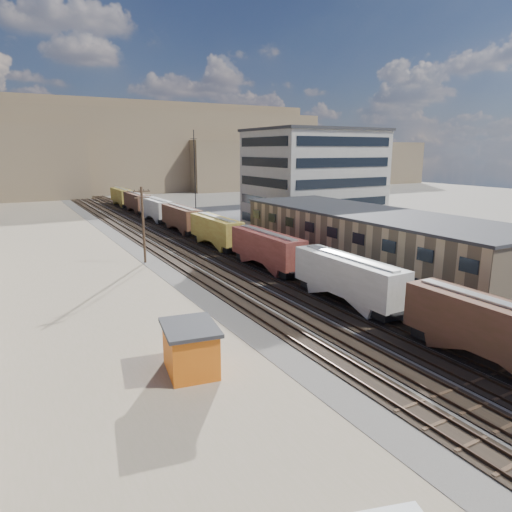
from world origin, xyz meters
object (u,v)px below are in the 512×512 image
maintenance_shed (191,348)px  parked_car_red (499,308)px  utility_pole_north (143,223)px  parked_car_blue (285,227)px  freight_train (197,223)px

maintenance_shed → parked_car_red: 28.24m
utility_pole_north → parked_car_blue: 31.55m
freight_train → maintenance_shed: 47.30m
maintenance_shed → parked_car_red: size_ratio=1.20×
freight_train → parked_car_blue: freight_train is taller
maintenance_shed → utility_pole_north: bearing=79.5°
parked_car_red → parked_car_blue: size_ratio=0.78×
freight_train → parked_car_blue: 16.98m
freight_train → parked_car_red: freight_train is taller
maintenance_shed → parked_car_blue: 55.32m
freight_train → utility_pole_north: bearing=-135.7°
freight_train → utility_pole_north: utility_pole_north is taller
freight_train → parked_car_blue: bearing=-2.8°
freight_train → utility_pole_north: size_ratio=11.97×
maintenance_shed → parked_car_blue: size_ratio=0.94×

